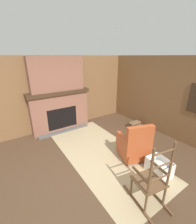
# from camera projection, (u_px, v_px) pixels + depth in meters

# --- Properties ---
(ground_plane) EXTENTS (14.00, 14.00, 0.00)m
(ground_plane) POSITION_uv_depth(u_px,v_px,m) (102.00, 170.00, 3.33)
(ground_plane) COLOR #4C3523
(wood_panel_wall_left) EXTENTS (0.06, 5.83, 2.40)m
(wood_panel_wall_left) POSITION_uv_depth(u_px,v_px,m) (56.00, 94.00, 4.96)
(wood_panel_wall_left) COLOR brown
(wood_panel_wall_left) RESTS_ON ground
(wood_panel_wall_back) EXTENTS (5.83, 0.09, 2.40)m
(wood_panel_wall_back) POSITION_uv_depth(u_px,v_px,m) (178.00, 100.00, 4.27)
(wood_panel_wall_back) COLOR brown
(wood_panel_wall_back) RESTS_ON ground
(fireplace_hearth) EXTENTS (0.57, 1.98, 1.35)m
(fireplace_hearth) POSITION_uv_depth(u_px,v_px,m) (60.00, 111.00, 4.97)
(fireplace_hearth) COLOR brown
(fireplace_hearth) RESTS_ON ground
(chimney_breast) EXTENTS (0.32, 1.65, 1.03)m
(chimney_breast) POSITION_uv_depth(u_px,v_px,m) (57.00, 74.00, 4.56)
(chimney_breast) COLOR brown
(chimney_breast) RESTS_ON fireplace_hearth
(area_rug) EXTENTS (3.62, 1.67, 0.01)m
(area_rug) POSITION_uv_depth(u_px,v_px,m) (101.00, 153.00, 3.92)
(area_rug) COLOR tan
(area_rug) RESTS_ON ground
(armchair) EXTENTS (0.82, 0.81, 0.98)m
(armchair) POSITION_uv_depth(u_px,v_px,m) (134.00, 146.00, 3.60)
(armchair) COLOR #A84723
(armchair) RESTS_ON ground
(rocking_chair) EXTENTS (0.86, 0.56, 1.25)m
(rocking_chair) POSITION_uv_depth(u_px,v_px,m) (150.00, 184.00, 2.46)
(rocking_chair) COLOR brown
(rocking_chair) RESTS_ON ground
(firewood_stack) EXTENTS (0.36, 0.44, 0.21)m
(firewood_stack) POSITION_uv_depth(u_px,v_px,m) (134.00, 125.00, 5.32)
(firewood_stack) COLOR brown
(firewood_stack) RESTS_ON ground
(laundry_basket) EXTENTS (0.53, 0.41, 0.35)m
(laundry_basket) POSITION_uv_depth(u_px,v_px,m) (159.00, 167.00, 3.17)
(laundry_basket) COLOR white
(laundry_basket) RESTS_ON ground
(oil_lamp_vase) EXTENTS (0.11, 0.11, 0.24)m
(oil_lamp_vase) POSITION_uv_depth(u_px,v_px,m) (37.00, 90.00, 4.40)
(oil_lamp_vase) COLOR #B24C42
(oil_lamp_vase) RESTS_ON fireplace_hearth
(storage_case) EXTENTS (0.18, 0.21, 0.15)m
(storage_case) POSITION_uv_depth(u_px,v_px,m) (69.00, 87.00, 4.94)
(storage_case) COLOR gray
(storage_case) RESTS_ON fireplace_hearth
(decorative_plate_on_mantel) EXTENTS (0.06, 0.24, 0.24)m
(decorative_plate_on_mantel) POSITION_uv_depth(u_px,v_px,m) (61.00, 86.00, 4.80)
(decorative_plate_on_mantel) COLOR #336093
(decorative_plate_on_mantel) RESTS_ON fireplace_hearth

